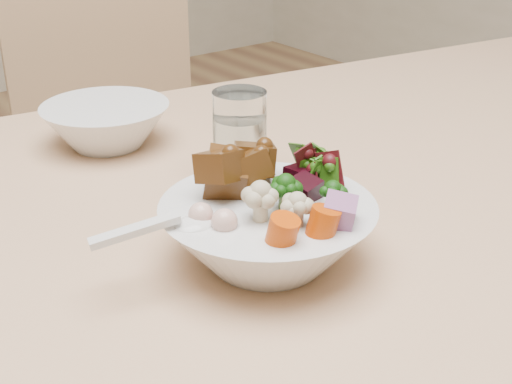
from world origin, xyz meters
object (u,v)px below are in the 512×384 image
at_px(chair_far, 124,177).
at_px(side_bowl, 106,125).
at_px(food_bowl, 268,228).
at_px(water_glass, 240,140).
at_px(dining_table, 353,231).

bearing_deg(chair_far, side_bowl, -106.91).
bearing_deg(food_bowl, water_glass, 61.57).
height_order(water_glass, side_bowl, water_glass).
relative_size(dining_table, side_bowl, 9.81).
distance_m(food_bowl, water_glass, 0.19).
height_order(food_bowl, water_glass, food_bowl).
relative_size(dining_table, food_bowl, 8.11).
relative_size(chair_far, food_bowl, 4.08).
height_order(chair_far, side_bowl, chair_far).
xyz_separation_m(dining_table, side_bowl, (-0.19, 0.28, 0.10)).
height_order(dining_table, food_bowl, food_bowl).
xyz_separation_m(dining_table, chair_far, (0.03, 0.70, -0.18)).
relative_size(chair_far, water_glass, 7.66).
xyz_separation_m(food_bowl, water_glass, (0.09, 0.17, 0.02)).
relative_size(food_bowl, side_bowl, 1.21).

